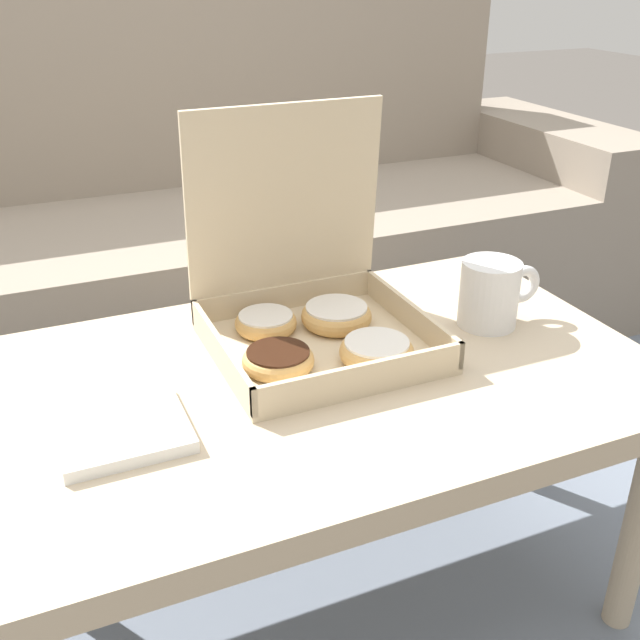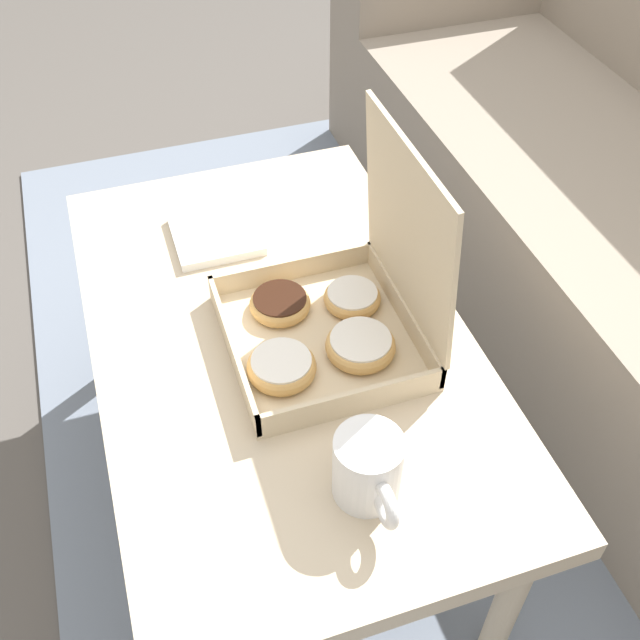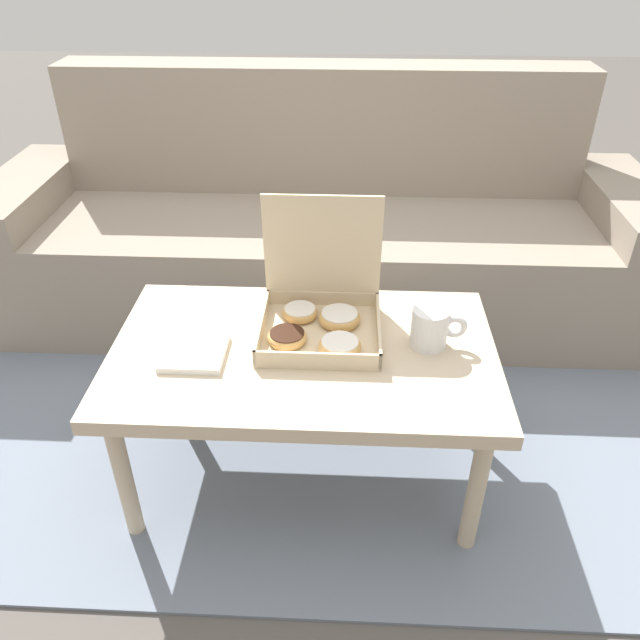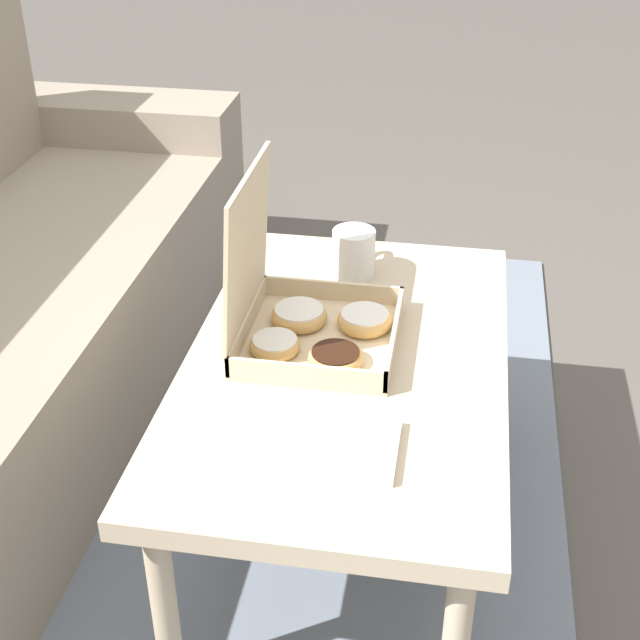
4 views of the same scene
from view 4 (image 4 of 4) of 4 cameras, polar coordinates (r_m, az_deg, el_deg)
name	(u,v)px [view 4 (image 4 of 4)]	position (r m, az deg, el deg)	size (l,w,h in m)	color
ground_plane	(270,519)	(1.98, -3.24, -12.59)	(12.00, 12.00, 0.00)	#514C47
area_rug	(137,501)	(2.05, -11.62, -11.28)	(2.60, 1.86, 0.01)	slate
coffee_table	(346,376)	(1.70, 1.69, -3.61)	(0.99, 0.60, 0.44)	#C6B293
pastry_box	(307,316)	(1.69, -0.87, 0.25)	(0.31, 0.30, 0.34)	beige
coffee_mug	(354,252)	(1.93, 2.18, 4.35)	(0.14, 0.09, 0.11)	white
napkin_stack	(350,447)	(1.45, 1.92, -8.10)	(0.16, 0.16, 0.02)	white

